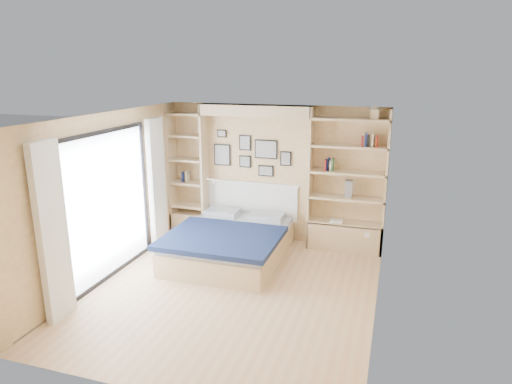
% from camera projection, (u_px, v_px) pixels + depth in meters
% --- Properties ---
extents(ground, '(4.50, 4.50, 0.00)m').
position_uv_depth(ground, '(233.00, 291.00, 6.59)').
color(ground, '#D6B080').
rests_on(ground, ground).
extents(room_shell, '(4.50, 4.50, 4.50)m').
position_uv_depth(room_shell, '(241.00, 191.00, 7.82)').
color(room_shell, '#E9C887').
rests_on(room_shell, ground).
extents(bed, '(1.81, 2.24, 1.07)m').
position_uv_depth(bed, '(230.00, 242.00, 7.68)').
color(bed, beige).
rests_on(bed, ground).
extents(photo_gallery, '(1.48, 0.02, 0.82)m').
position_uv_depth(photo_gallery, '(250.00, 154.00, 8.34)').
color(photo_gallery, black).
rests_on(photo_gallery, ground).
extents(reading_lamps, '(1.92, 0.12, 0.15)m').
position_uv_depth(reading_lamps, '(254.00, 184.00, 8.23)').
color(reading_lamps, silver).
rests_on(reading_lamps, ground).
extents(shelf_decor, '(3.57, 0.23, 2.03)m').
position_uv_depth(shelf_decor, '(333.00, 156.00, 7.74)').
color(shelf_decor, '#A51E1E').
rests_on(shelf_decor, ground).
extents(deck, '(3.20, 4.00, 0.05)m').
position_uv_depth(deck, '(31.00, 261.00, 7.63)').
color(deck, '#706253').
rests_on(deck, ground).
extents(deck_chair, '(0.48, 0.77, 0.75)m').
position_uv_depth(deck_chair, '(70.00, 237.00, 7.69)').
color(deck_chair, tan).
rests_on(deck_chair, ground).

